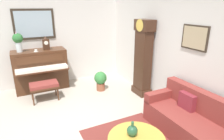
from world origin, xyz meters
name	(u,v)px	position (x,y,z in m)	size (l,w,h in m)	color
ground_plane	(73,128)	(0.00, 0.00, -0.05)	(6.40, 6.00, 0.10)	#B2A899
wall_left	(45,39)	(-2.60, -0.01, 1.41)	(0.13, 4.90, 2.80)	silver
wall_back	(169,48)	(0.02, 2.40, 1.40)	(5.30, 0.13, 2.80)	silver
piano	(41,70)	(-2.23, -0.27, 0.59)	(0.87, 1.44, 1.16)	#4C2B19
piano_bench	(44,86)	(-1.43, -0.31, 0.41)	(0.42, 0.70, 0.48)	#4C2B19
grandfather_clock	(143,60)	(-0.64, 2.16, 0.96)	(0.52, 0.34, 2.03)	#3D2316
couch	(195,122)	(1.34, 1.93, 0.31)	(1.90, 0.80, 0.84)	maroon
coffee_table	(136,140)	(1.35, 0.65, 0.40)	(0.88, 0.88, 0.43)	gold
mantel_clock	(46,44)	(-2.23, -0.05, 1.33)	(0.13, 0.18, 0.38)	#3D2316
flower_vase	(18,40)	(-2.23, -0.74, 1.48)	(0.26, 0.26, 0.58)	silver
teacup	(36,51)	(-2.09, -0.34, 1.19)	(0.12, 0.12, 0.06)	white
green_jug	(132,131)	(1.27, 0.62, 0.52)	(0.17, 0.17, 0.24)	#234C33
potted_plant	(101,80)	(-1.36, 1.22, 0.32)	(0.36, 0.36, 0.56)	#935138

